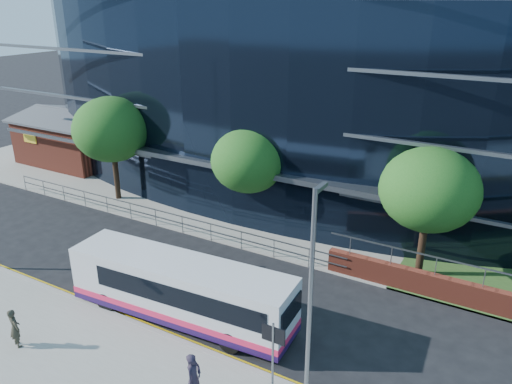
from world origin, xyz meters
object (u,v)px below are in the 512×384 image
Objects in this scene: street_sign at (273,344)px; city_bus at (182,290)px; brick_pavilion at (75,139)px; streetlight_east at (310,307)px; pedestrian_b at (15,328)px; tree_far_b at (249,161)px; tree_far_a at (111,129)px; tree_far_c at (429,190)px; pedestrian at (194,378)px.

city_bus is (-5.33, 1.98, -0.72)m from street_sign.
brick_pavilion is 32.19m from streetlight_east.
street_sign is 0.28× the size of city_bus.
pedestrian_b is (-9.76, -2.80, -1.18)m from street_sign.
street_sign is 1.72× the size of pedestrian_b.
brick_pavilion is at bearing 168.12° from tree_far_b.
tree_far_a reaches higher than pedestrian_b.
city_bus is (2.17, -9.11, -2.78)m from tree_far_b.
brick_pavilion reaches higher than street_sign.
tree_far_c reaches higher than pedestrian_b.
pedestrian_b is (16.74, -17.88, -0.97)m from brick_pavilion.
streetlight_east reaches higher than tree_far_b.
streetlight_east is at bearing -95.11° from tree_far_c.
brick_pavilion is 1.23× the size of tree_far_a.
tree_far_a reaches higher than pedestrian.
tree_far_c is at bearing 0.00° from tree_far_a.
street_sign is at bearing 158.64° from streetlight_east.
pedestrian is (-2.07, -1.67, -1.07)m from street_sign.
street_sign is at bearing -31.17° from tree_far_a.
tree_far_c is 18.50m from pedestrian_b.
streetlight_east is (-1.00, -11.17, -0.10)m from tree_far_c.
brick_pavilion reaches higher than pedestrian.
brick_pavilion is 24.52m from pedestrian_b.
city_bus is 4.91m from pedestrian.
street_sign is 20.63m from tree_far_a.
tree_far_c is at bearing -8.82° from brick_pavilion.
tree_far_a is 1.07× the size of tree_far_c.
tree_far_c is at bearing -2.86° from tree_far_b.
tree_far_a is at bearing 180.00° from tree_far_c.
pedestrian is (3.26, -3.65, -0.35)m from city_bus.
street_sign is at bearing -150.97° from pedestrian_b.
pedestrian_b is (-2.26, -13.89, -3.24)m from tree_far_b.
streetlight_east is at bearing -24.30° from city_bus.
brick_pavilion is at bearing 153.45° from tree_far_a.
tree_far_b reaches higher than city_bus.
brick_pavilion is 29.63m from pedestrian.
pedestrian_b is (-12.26, -13.39, -3.57)m from tree_far_c.
tree_far_c reaches higher than tree_far_b.
pedestrian_b is (-11.26, -2.21, -3.47)m from streetlight_east.
city_bus is at bearing -132.30° from tree_far_c.
tree_far_c is at bearing 76.71° from street_sign.
brick_pavilion is 1.32× the size of tree_far_c.
tree_far_c is at bearing -119.45° from pedestrian_b.
pedestrian_b is at bearing -168.89° from streetlight_east.
brick_pavilion reaches higher than pedestrian_b.
city_bus is at bearing -76.63° from tree_far_b.
tree_far_b is 0.60× the size of city_bus.
street_sign is at bearing -55.92° from tree_far_b.
tree_far_c is (29.00, -4.50, 2.60)m from brick_pavilion.
tree_far_b is 0.93× the size of tree_far_c.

